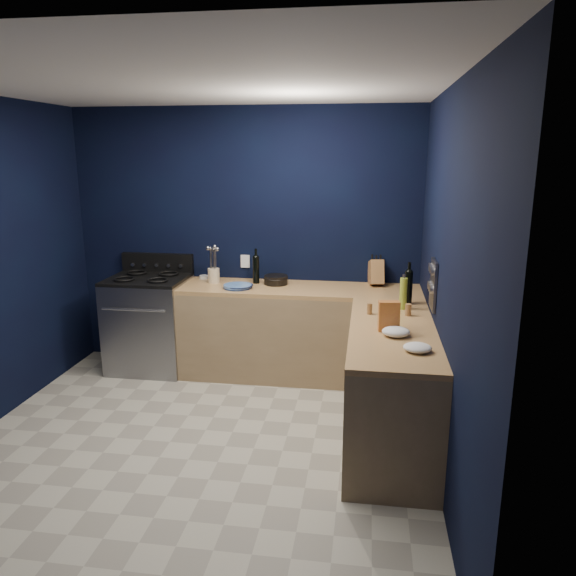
% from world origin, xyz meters
% --- Properties ---
extents(floor, '(3.50, 3.50, 0.02)m').
position_xyz_m(floor, '(0.00, 0.00, -0.01)').
color(floor, '#B2AD9B').
rests_on(floor, ground).
extents(ceiling, '(3.50, 3.50, 0.02)m').
position_xyz_m(ceiling, '(0.00, 0.00, 2.61)').
color(ceiling, silver).
rests_on(ceiling, ground).
extents(wall_back, '(3.50, 0.02, 2.60)m').
position_xyz_m(wall_back, '(0.00, 1.76, 1.30)').
color(wall_back, black).
rests_on(wall_back, ground).
extents(wall_right, '(0.02, 3.50, 2.60)m').
position_xyz_m(wall_right, '(1.76, 0.00, 1.30)').
color(wall_right, black).
rests_on(wall_right, ground).
extents(wall_front, '(3.50, 0.02, 2.60)m').
position_xyz_m(wall_front, '(0.00, -1.76, 1.30)').
color(wall_front, black).
rests_on(wall_front, ground).
extents(cab_back, '(2.30, 0.63, 0.86)m').
position_xyz_m(cab_back, '(0.60, 1.44, 0.43)').
color(cab_back, '#977B57').
rests_on(cab_back, floor).
extents(top_back, '(2.30, 0.63, 0.04)m').
position_xyz_m(top_back, '(0.60, 1.44, 0.88)').
color(top_back, olive).
rests_on(top_back, cab_back).
extents(cab_right, '(0.63, 1.67, 0.86)m').
position_xyz_m(cab_right, '(1.44, 0.29, 0.43)').
color(cab_right, '#977B57').
rests_on(cab_right, floor).
extents(top_right, '(0.63, 1.67, 0.04)m').
position_xyz_m(top_right, '(1.44, 0.29, 0.88)').
color(top_right, olive).
rests_on(top_right, cab_right).
extents(gas_range, '(0.76, 0.66, 0.92)m').
position_xyz_m(gas_range, '(-0.93, 1.42, 0.46)').
color(gas_range, gray).
rests_on(gas_range, floor).
extents(oven_door, '(0.59, 0.02, 0.42)m').
position_xyz_m(oven_door, '(-0.93, 1.10, 0.45)').
color(oven_door, black).
rests_on(oven_door, gas_range).
extents(cooktop, '(0.76, 0.66, 0.03)m').
position_xyz_m(cooktop, '(-0.93, 1.42, 0.94)').
color(cooktop, black).
rests_on(cooktop, gas_range).
extents(backguard, '(0.76, 0.06, 0.20)m').
position_xyz_m(backguard, '(-0.93, 1.72, 1.04)').
color(backguard, black).
rests_on(backguard, gas_range).
extents(spice_panel, '(0.02, 0.28, 0.38)m').
position_xyz_m(spice_panel, '(1.74, 0.55, 1.18)').
color(spice_panel, gray).
rests_on(spice_panel, wall_right).
extents(wall_outlet, '(0.09, 0.02, 0.13)m').
position_xyz_m(wall_outlet, '(0.00, 1.74, 1.08)').
color(wall_outlet, white).
rests_on(wall_outlet, wall_back).
extents(plate_stack, '(0.30, 0.30, 0.03)m').
position_xyz_m(plate_stack, '(0.02, 1.32, 0.92)').
color(plate_stack, '#4657A3').
rests_on(plate_stack, top_back).
extents(ramekin, '(0.11, 0.11, 0.03)m').
position_xyz_m(ramekin, '(-0.42, 1.67, 0.92)').
color(ramekin, white).
rests_on(ramekin, top_back).
extents(utensil_crock, '(0.12, 0.12, 0.14)m').
position_xyz_m(utensil_crock, '(-0.27, 1.51, 0.97)').
color(utensil_crock, beige).
rests_on(utensil_crock, top_back).
extents(wine_bottle_back, '(0.07, 0.07, 0.27)m').
position_xyz_m(wine_bottle_back, '(0.15, 1.55, 1.03)').
color(wine_bottle_back, black).
rests_on(wine_bottle_back, top_back).
extents(lemon_basket, '(0.29, 0.29, 0.09)m').
position_xyz_m(lemon_basket, '(0.35, 1.54, 0.94)').
color(lemon_basket, black).
rests_on(lemon_basket, top_back).
extents(knife_block, '(0.17, 0.29, 0.29)m').
position_xyz_m(knife_block, '(1.32, 1.66, 1.02)').
color(knife_block, olive).
rests_on(knife_block, top_back).
extents(wine_bottle_right, '(0.09, 0.09, 0.28)m').
position_xyz_m(wine_bottle_right, '(1.58, 0.99, 1.04)').
color(wine_bottle_right, black).
rests_on(wine_bottle_right, top_right).
extents(oil_bottle, '(0.08, 0.08, 0.26)m').
position_xyz_m(oil_bottle, '(1.53, 0.82, 1.03)').
color(oil_bottle, '#92AA2F').
rests_on(oil_bottle, top_right).
extents(spice_jar_near, '(0.04, 0.04, 0.09)m').
position_xyz_m(spice_jar_near, '(1.26, 0.63, 0.94)').
color(spice_jar_near, olive).
rests_on(spice_jar_near, top_right).
extents(spice_jar_far, '(0.06, 0.06, 0.10)m').
position_xyz_m(spice_jar_far, '(1.57, 0.64, 0.95)').
color(spice_jar_far, olive).
rests_on(spice_jar_far, top_right).
extents(crouton_bag, '(0.16, 0.09, 0.22)m').
position_xyz_m(crouton_bag, '(1.40, 0.23, 1.01)').
color(crouton_bag, '#AA2230').
rests_on(crouton_bag, top_right).
extents(towel_front, '(0.22, 0.19, 0.07)m').
position_xyz_m(towel_front, '(1.45, 0.11, 0.93)').
color(towel_front, white).
rests_on(towel_front, top_right).
extents(towel_end, '(0.20, 0.18, 0.06)m').
position_xyz_m(towel_end, '(1.57, -0.18, 0.93)').
color(towel_end, white).
rests_on(towel_end, top_right).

